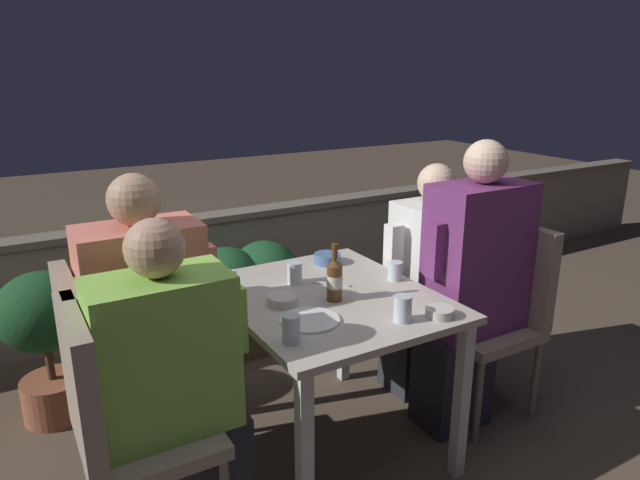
# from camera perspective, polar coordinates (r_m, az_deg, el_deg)

# --- Properties ---
(ground_plane) EXTENTS (16.00, 16.00, 0.00)m
(ground_plane) POSITION_cam_1_polar(r_m,az_deg,el_deg) (2.75, 0.82, -19.60)
(ground_plane) COLOR brown
(parapet_wall) EXTENTS (9.00, 0.18, 0.72)m
(parapet_wall) POSITION_cam_1_polar(r_m,az_deg,el_deg) (3.86, -11.27, -2.63)
(parapet_wall) COLOR gray
(parapet_wall) RESTS_ON ground_plane
(dining_table) EXTENTS (0.82, 0.98, 0.73)m
(dining_table) POSITION_cam_1_polar(r_m,az_deg,el_deg) (2.43, 0.88, -7.59)
(dining_table) COLOR #BCB2A3
(dining_table) RESTS_ON ground_plane
(planter_hedge) EXTENTS (0.90, 0.47, 0.65)m
(planter_hedge) POSITION_cam_1_polar(r_m,az_deg,el_deg) (3.38, -9.21, -5.46)
(planter_hedge) COLOR brown
(planter_hedge) RESTS_ON ground_plane
(chair_left_near) EXTENTS (0.44, 0.43, 0.94)m
(chair_left_near) POSITION_cam_1_polar(r_m,az_deg,el_deg) (2.03, -19.74, -16.22)
(chair_left_near) COLOR gray
(chair_left_near) RESTS_ON ground_plane
(person_green_blouse) EXTENTS (0.51, 0.26, 1.20)m
(person_green_blouse) POSITION_cam_1_polar(r_m,az_deg,el_deg) (2.05, -14.03, -14.23)
(person_green_blouse) COLOR #282833
(person_green_blouse) RESTS_ON ground_plane
(chair_left_far) EXTENTS (0.44, 0.43, 0.94)m
(chair_left_far) POSITION_cam_1_polar(r_m,az_deg,el_deg) (2.32, -20.86, -11.89)
(chair_left_far) COLOR gray
(chair_left_far) RESTS_ON ground_plane
(person_coral_top) EXTENTS (0.51, 0.26, 1.28)m
(person_coral_top) POSITION_cam_1_polar(r_m,az_deg,el_deg) (2.32, -16.09, -9.24)
(person_coral_top) COLOR #282833
(person_coral_top) RESTS_ON ground_plane
(chair_right_near) EXTENTS (0.44, 0.43, 0.94)m
(chair_right_near) POSITION_cam_1_polar(r_m,az_deg,el_deg) (2.87, 17.49, -5.89)
(chair_right_near) COLOR gray
(chair_right_near) RESTS_ON ground_plane
(person_purple_stripe) EXTENTS (0.51, 0.26, 1.34)m
(person_purple_stripe) POSITION_cam_1_polar(r_m,az_deg,el_deg) (2.69, 14.79, -4.65)
(person_purple_stripe) COLOR #282833
(person_purple_stripe) RESTS_ON ground_plane
(chair_right_far) EXTENTS (0.44, 0.43, 0.94)m
(chair_right_far) POSITION_cam_1_polar(r_m,az_deg,el_deg) (3.11, 13.38, -3.76)
(chair_right_far) COLOR gray
(chair_right_far) RESTS_ON ground_plane
(person_white_polo) EXTENTS (0.47, 0.26, 1.19)m
(person_white_polo) POSITION_cam_1_polar(r_m,az_deg,el_deg) (2.96, 10.51, -3.84)
(person_white_polo) COLOR #282833
(person_white_polo) RESTS_ON ground_plane
(beer_bottle) EXTENTS (0.07, 0.07, 0.24)m
(beer_bottle) POSITION_cam_1_polar(r_m,az_deg,el_deg) (2.31, 1.46, -3.91)
(beer_bottle) COLOR brown
(beer_bottle) RESTS_ON dining_table
(plate_0) EXTENTS (0.23, 0.23, 0.01)m
(plate_0) POSITION_cam_1_polar(r_m,az_deg,el_deg) (2.15, -1.01, -8.01)
(plate_0) COLOR white
(plate_0) RESTS_ON dining_table
(bowl_0) EXTENTS (0.13, 0.13, 0.05)m
(bowl_0) POSITION_cam_1_polar(r_m,az_deg,el_deg) (2.75, 0.73, -1.78)
(bowl_0) COLOR #4C709E
(bowl_0) RESTS_ON dining_table
(bowl_1) EXTENTS (0.12, 0.12, 0.04)m
(bowl_1) POSITION_cam_1_polar(r_m,az_deg,el_deg) (2.30, -3.76, -5.92)
(bowl_1) COLOR beige
(bowl_1) RESTS_ON dining_table
(bowl_2) EXTENTS (0.11, 0.11, 0.04)m
(bowl_2) POSITION_cam_1_polar(r_m,az_deg,el_deg) (2.23, 11.87, -7.02)
(bowl_2) COLOR beige
(bowl_2) RESTS_ON dining_table
(glass_cup_0) EXTENTS (0.07, 0.07, 0.08)m
(glass_cup_0) POSITION_cam_1_polar(r_m,az_deg,el_deg) (2.56, 7.52, -3.08)
(glass_cup_0) COLOR silver
(glass_cup_0) RESTS_ON dining_table
(glass_cup_1) EXTENTS (0.07, 0.07, 0.10)m
(glass_cup_1) POSITION_cam_1_polar(r_m,az_deg,el_deg) (2.16, 8.27, -6.80)
(glass_cup_1) COLOR silver
(glass_cup_1) RESTS_ON dining_table
(glass_cup_2) EXTENTS (0.06, 0.06, 0.10)m
(glass_cup_2) POSITION_cam_1_polar(r_m,az_deg,el_deg) (1.98, -2.90, -8.86)
(glass_cup_2) COLOR silver
(glass_cup_2) RESTS_ON dining_table
(glass_cup_3) EXTENTS (0.07, 0.07, 0.09)m
(glass_cup_3) POSITION_cam_1_polar(r_m,az_deg,el_deg) (2.43, -9.10, -4.17)
(glass_cup_3) COLOR silver
(glass_cup_3) RESTS_ON dining_table
(glass_cup_4) EXTENTS (0.07, 0.07, 0.10)m
(glass_cup_4) POSITION_cam_1_polar(r_m,az_deg,el_deg) (2.50, -2.55, -3.29)
(glass_cup_4) COLOR silver
(glass_cup_4) RESTS_ON dining_table
(fork_0) EXTENTS (0.13, 0.13, 0.01)m
(fork_0) POSITION_cam_1_polar(r_m,az_deg,el_deg) (2.49, 1.07, -4.42)
(fork_0) COLOR silver
(fork_0) RESTS_ON dining_table
(potted_plant) EXTENTS (0.42, 0.42, 0.74)m
(potted_plant) POSITION_cam_1_polar(r_m,az_deg,el_deg) (2.99, -25.80, -8.19)
(potted_plant) COLOR #9E5638
(potted_plant) RESTS_ON ground_plane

